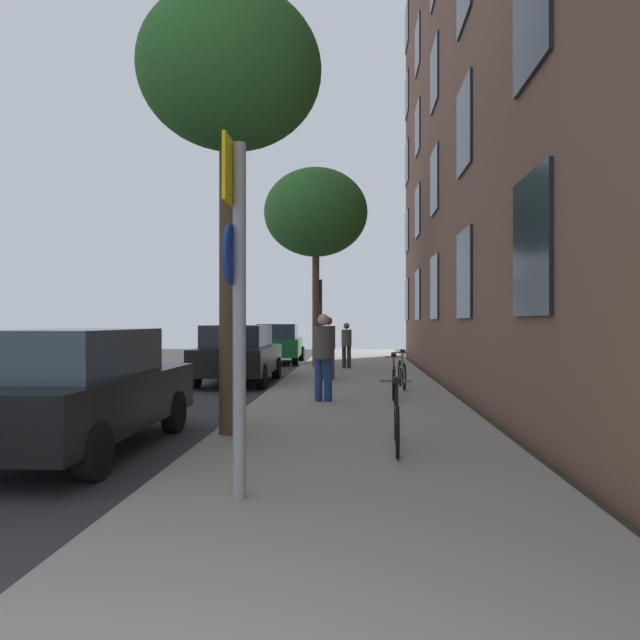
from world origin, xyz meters
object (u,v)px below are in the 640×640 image
tree_far (316,213)px  bicycle_0 (397,421)px  car_0 (80,389)px  car_1 (239,353)px  sign_post (237,287)px  bicycle_1 (394,380)px  pedestrian_2 (347,342)px  bicycle_2 (402,373)px  tree_near (230,76)px  car_2 (279,343)px  pedestrian_1 (328,344)px  pedestrian_0 (323,351)px  traffic_light (318,305)px

tree_far → bicycle_0: tree_far is taller
car_0 → car_1: 8.88m
sign_post → bicycle_1: bearing=75.6°
pedestrian_2 → car_1: bearing=-124.9°
car_0 → car_1: bearing=87.9°
car_0 → sign_post: bearing=-41.3°
sign_post → bicycle_2: size_ratio=1.90×
tree_far → car_1: bearing=-111.9°
bicycle_0 → bicycle_2: (0.58, 6.96, 0.01)m
tree_near → bicycle_2: size_ratio=3.68×
bicycle_0 → pedestrian_2: size_ratio=1.05×
tree_near → car_0: tree_near is taller
sign_post → pedestrian_2: bearing=87.3°
car_1 → pedestrian_2: bearing=55.1°
car_2 → pedestrian_1: bearing=-73.1°
bicycle_2 → car_1: bearing=155.7°
bicycle_0 → car_1: car_1 is taller
bicycle_1 → pedestrian_2: size_ratio=1.10×
sign_post → pedestrian_0: bearing=86.4°
bicycle_2 → pedestrian_2: pedestrian_2 is taller
bicycle_2 → traffic_light: bearing=104.6°
bicycle_1 → pedestrian_0: 1.73m
traffic_light → bicycle_1: 12.63m
tree_near → bicycle_2: tree_near is taller
tree_near → pedestrian_1: (1.02, 8.12, -4.15)m
bicycle_1 → car_0: (-4.41, -5.09, 0.36)m
pedestrian_0 → bicycle_2: bearing=54.5°
bicycle_1 → car_2: 12.62m
traffic_light → tree_far: bearing=-87.5°
tree_far → pedestrian_0: 10.11m
bicycle_1 → pedestrian_1: (-1.58, 3.87, 0.63)m
bicycle_1 → pedestrian_0: (-1.46, -0.68, 0.64)m
tree_far → pedestrian_2: 4.70m
sign_post → tree_near: bearing=103.3°
tree_far → car_2: size_ratio=1.61×
car_1 → tree_far: bearing=68.1°
sign_post → car_0: 3.58m
bicycle_2 → car_1: size_ratio=0.39×
bicycle_0 → bicycle_1: size_ratio=0.96×
car_2 → car_0: bearing=-91.2°
tree_far → bicycle_2: bearing=-68.8°
bicycle_0 → car_1: (-3.81, 8.94, 0.37)m
sign_post → car_1: 11.38m
traffic_light → car_0: (-2.00, -17.33, -1.59)m
bicycle_0 → car_0: bearing=179.0°
traffic_light → car_1: size_ratio=0.76×
bicycle_1 → pedestrian_2: pedestrian_2 is taller
car_0 → car_1: (0.32, 8.87, 0.00)m
bicycle_1 → pedestrian_1: pedestrian_1 is taller
bicycle_0 → bicycle_2: 6.98m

